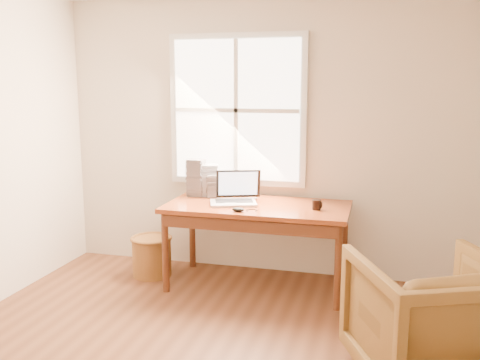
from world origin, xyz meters
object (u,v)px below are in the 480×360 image
object	(u,v)px
wicker_stool	(152,257)
coffee_mug	(316,205)
laptop	(233,187)
armchair	(432,321)
cd_stack_a	(210,180)
desk	(258,207)

from	to	relation	value
wicker_stool	coffee_mug	size ratio (longest dim) A/B	4.34
wicker_stool	coffee_mug	world-z (taller)	coffee_mug
laptop	coffee_mug	bearing A→B (deg)	-20.73
wicker_stool	coffee_mug	bearing A→B (deg)	-1.85
armchair	cd_stack_a	distance (m)	2.47
armchair	cd_stack_a	bearing A→B (deg)	-62.42
wicker_stool	coffee_mug	distance (m)	1.66
armchair	coffee_mug	size ratio (longest dim) A/B	10.50
desk	coffee_mug	size ratio (longest dim) A/B	19.10
wicker_stool	armchair	bearing A→B (deg)	-27.97
cd_stack_a	laptop	bearing A→B (deg)	-42.88
armchair	wicker_stool	distance (m)	2.72
laptop	cd_stack_a	world-z (taller)	laptop
laptop	coffee_mug	size ratio (longest dim) A/B	5.15
armchair	coffee_mug	world-z (taller)	coffee_mug
desk	cd_stack_a	xyz separation A→B (m)	(-0.52, 0.25, 0.17)
laptop	coffee_mug	distance (m)	0.74
cd_stack_a	coffee_mug	bearing A→B (deg)	-15.85
wicker_stool	cd_stack_a	xyz separation A→B (m)	(0.51, 0.25, 0.72)
coffee_mug	desk	bearing A→B (deg)	172.68
coffee_mug	cd_stack_a	bearing A→B (deg)	162.29
coffee_mug	cd_stack_a	xyz separation A→B (m)	(-1.04, 0.29, 0.11)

